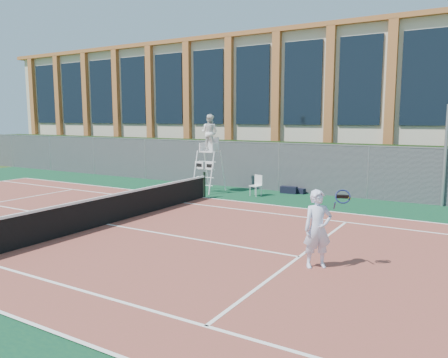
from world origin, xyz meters
The scene contains 13 objects.
ground centered at (0.00, 0.00, 0.00)m, with size 120.00×120.00×0.00m, color #233814.
apron centered at (0.00, 1.00, 0.01)m, with size 36.00×20.00×0.01m, color #0D3926.
tennis_court centered at (0.00, 0.00, 0.02)m, with size 23.77×10.97×0.02m, color brown.
tennis_net centered at (0.00, 0.00, 0.54)m, with size 0.10×11.30×1.10m.
fence centered at (0.00, 8.80, 1.10)m, with size 40.00×0.06×2.20m, color #595E60, non-canonical shape.
hedge centered at (0.00, 10.00, 1.10)m, with size 40.00×1.40×2.20m, color black.
building centered at (0.00, 17.95, 4.15)m, with size 45.00×10.60×8.22m.
steel_pole centered at (8.82, 8.70, 1.93)m, with size 0.12×0.12×3.86m, color #9EA0A5.
umpire_chair centered at (-0.66, 7.05, 2.60)m, with size 0.99×1.53×3.56m.
plastic_chair centered at (1.72, 7.13, 0.54)m, with size 0.51×0.51×0.90m.
sports_bag_near centered at (2.67, 8.40, 0.17)m, with size 0.73×0.29×0.31m, color black.
sports_bag_far centered at (3.07, 8.60, 0.13)m, with size 0.58×0.25×0.23m, color black.
tennis_player centered at (7.00, -0.48, 0.91)m, with size 1.04×0.81×1.76m.
Camera 1 is at (10.01, -9.63, 3.32)m, focal length 35.00 mm.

